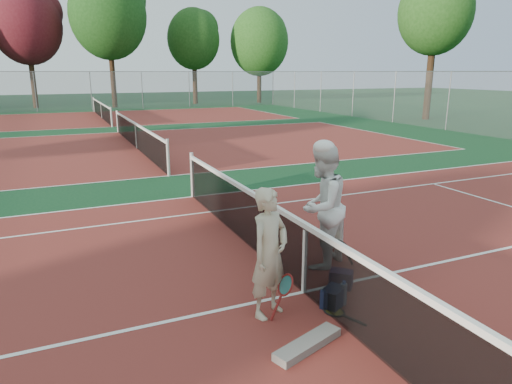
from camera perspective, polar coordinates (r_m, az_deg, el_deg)
ground at (r=6.54m, az=5.97°, el=-12.36°), size 130.00×130.00×0.00m
court_main at (r=6.54m, az=5.98°, el=-12.34°), size 23.77×10.97×0.01m
court_far_a at (r=18.99m, az=-14.66°, el=5.31°), size 23.77×10.97×0.01m
court_far_b at (r=32.30m, az=-18.70°, el=8.74°), size 23.77×10.97×0.01m
net_main at (r=6.32m, az=6.10°, el=-8.24°), size 0.10×10.98×1.02m
net_far_a at (r=18.92m, az=-14.76°, el=6.82°), size 0.10×10.98×1.02m
net_far_b at (r=32.25m, az=-18.78°, el=9.64°), size 0.10×10.98×1.02m
fence_back at (r=39.16m, az=-19.92°, el=11.78°), size 32.00×0.06×3.00m
player_a at (r=5.64m, az=1.69°, el=-7.64°), size 0.71×0.62×1.65m
player_b at (r=7.09m, az=8.22°, el=-1.82°), size 1.18×1.11×1.94m
racket_red at (r=5.84m, az=3.69°, el=-12.84°), size 0.35×0.32×0.54m
racket_black_held at (r=7.21m, az=10.72°, el=-7.67°), size 0.44×0.37×0.50m
racket_spare at (r=6.09m, az=9.75°, el=-14.52°), size 0.47×0.66×0.03m
sports_bag_navy at (r=6.18m, az=9.62°, el=-12.86°), size 0.40×0.36×0.26m
sports_bag_purple at (r=6.70m, az=10.58°, el=-10.65°), size 0.37×0.37×0.25m
net_cover_canvas at (r=5.36m, az=6.49°, el=-18.38°), size 0.95×0.51×0.10m
water_bottle at (r=6.23m, az=10.88°, el=-12.44°), size 0.09×0.09×0.30m
tree_back_maroon at (r=43.67m, az=-26.77°, el=18.11°), size 5.53×5.53×9.84m
tree_back_3 at (r=42.12m, az=-18.01°, el=20.27°), size 6.26×6.26×11.11m
tree_back_4 at (r=45.08m, az=-7.82°, el=18.39°), size 4.85×4.85×8.72m
tree_back_5 at (r=46.58m, az=0.41°, el=18.25°), size 5.64×5.64×9.04m
tree_right_1 at (r=31.92m, az=21.52°, el=20.14°), size 4.49×4.49×9.11m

